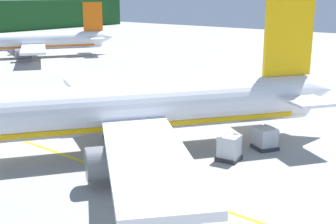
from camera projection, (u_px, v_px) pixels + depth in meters
name	position (u px, v px, depth m)	size (l,w,h in m)	color
airliner_foreground	(101.00, 111.00, 34.65)	(36.22, 30.88, 11.90)	white
airliner_mid_apron	(22.00, 42.00, 87.24)	(33.52, 28.40, 10.51)	silver
cargo_container_near	(266.00, 138.00, 36.19)	(2.33, 2.33, 1.89)	#333338
cargo_container_far	(229.00, 148.00, 33.76)	(1.87, 1.87, 2.03)	#333338
crew_loader_right	(168.00, 155.00, 32.30)	(0.63, 0.27, 1.65)	#191E33
apron_guide_line	(125.00, 176.00, 30.96)	(0.30, 60.00, 0.01)	yellow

